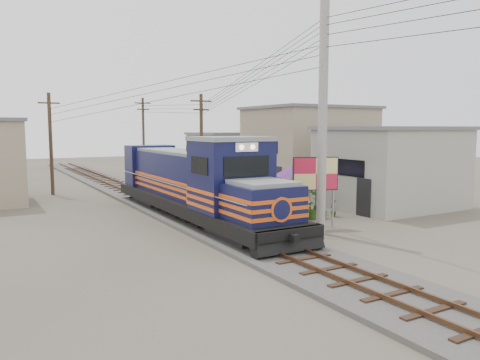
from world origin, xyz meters
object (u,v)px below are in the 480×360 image
locomotive (195,184)px  market_umbrella (292,171)px  billboard (315,176)px  vendor (287,192)px

locomotive → market_umbrella: 5.80m
market_umbrella → billboard: bearing=-112.2°
billboard → locomotive: bearing=154.6°
locomotive → billboard: size_ratio=5.03×
market_umbrella → vendor: size_ratio=1.92×
billboard → vendor: bearing=88.1°
billboard → vendor: (2.86, 6.25, -1.68)m
locomotive → billboard: 6.09m
locomotive → market_umbrella: locomotive is taller
locomotive → vendor: 7.19m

